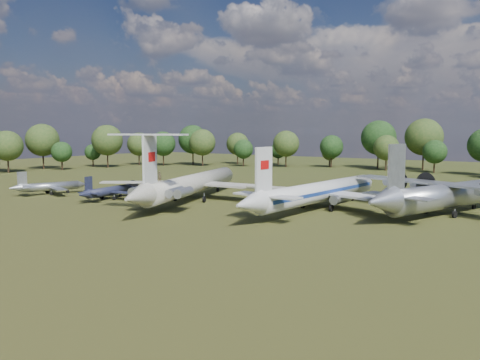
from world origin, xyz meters
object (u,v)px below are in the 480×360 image
Objects in this scene: tu104_jet at (320,196)px; small_prop_west at (109,193)px; small_prop_northwest at (51,188)px; an12_transport at (444,199)px; person_on_il62 at (159,177)px; il62_airliner at (194,187)px.

tu104_jet is 39.56m from small_prop_west.
an12_transport is at bearing 34.99° from small_prop_northwest.
person_on_il62 reaches higher than an12_transport.
tu104_jet is at bearing 34.35° from small_prop_northwest.
an12_transport is at bearing -3.75° from il62_airliner.
person_on_il62 is (-19.82, -16.99, 3.46)m from tu104_jet.
tu104_jet is (23.67, 3.89, -0.18)m from il62_airliner.
il62_airliner is 3.04× the size of small_prop_west.
small_prop_west is 9.68× the size of person_on_il62.
small_prop_west is at bearing -46.99° from person_on_il62.
small_prop_west is at bearing -167.16° from il62_airliner.
il62_airliner reaches higher than an12_transport.
small_prop_west is at bearing -156.72° from tu104_jet.
tu104_jet is 2.71× the size of small_prop_northwest.
person_on_il62 is at bearing -90.00° from il62_airliner.
small_prop_northwest is (-15.37, -1.81, 0.03)m from small_prop_west.
person_on_il62 is at bearing -128.59° from an12_transport.
tu104_jet is 2.77× the size of small_prop_west.
person_on_il62 reaches higher than tu104_jet.
small_prop_west is (-14.09, -7.88, -1.24)m from il62_airliner.
small_prop_west is 15.48m from small_prop_northwest.
il62_airliner is 2.98× the size of small_prop_northwest.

